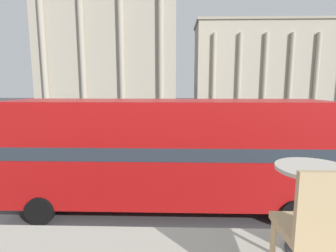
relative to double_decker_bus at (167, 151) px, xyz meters
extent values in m
cylinder|color=black|center=(4.20, 1.22, -1.80)|extent=(0.97, 0.22, 0.97)
cylinder|color=black|center=(4.20, -1.22, -1.80)|extent=(0.97, 0.22, 0.97)
cylinder|color=black|center=(-4.20, 1.22, -1.80)|extent=(0.97, 0.22, 0.97)
cylinder|color=black|center=(-4.20, -1.22, -1.80)|extent=(0.97, 0.22, 0.97)
cube|color=#B71414|center=(0.00, 0.00, -0.94)|extent=(11.20, 2.44, 1.72)
cube|color=#2D3842|center=(0.00, 0.00, 0.15)|extent=(10.97, 2.47, 0.45)
cube|color=#B71414|center=(0.00, 0.00, 1.10)|extent=(11.20, 2.44, 1.46)
cylinder|color=#2D2D30|center=(1.42, -7.28, 0.97)|extent=(0.36, 0.36, 0.02)
cylinder|color=#2D2D30|center=(1.42, -7.28, 1.32)|extent=(0.07, 0.07, 0.68)
cylinder|color=beige|center=(1.42, -7.28, 1.68)|extent=(0.60, 0.60, 0.03)
cylinder|color=tan|center=(1.01, -7.58, 1.18)|extent=(0.04, 0.04, 0.44)
cylinder|color=tan|center=(1.35, -7.58, 1.18)|extent=(0.04, 0.04, 0.44)
cube|color=tan|center=(1.18, -7.75, 1.43)|extent=(0.40, 0.40, 0.05)
cube|color=tan|center=(1.18, -7.93, 1.66)|extent=(0.40, 0.04, 0.42)
cube|color=#B2A893|center=(-11.08, 38.47, 10.16)|extent=(22.94, 11.76, 24.90)
cylinder|color=#B2A893|center=(-20.26, 32.14, 8.29)|extent=(0.90, 0.90, 21.17)
cylinder|color=#B2A893|center=(-14.14, 32.14, 8.29)|extent=(0.90, 0.90, 21.17)
cylinder|color=#B2A893|center=(-8.03, 32.14, 8.29)|extent=(0.90, 0.90, 21.17)
cylinder|color=#B2A893|center=(-1.91, 32.14, 8.29)|extent=(0.90, 0.90, 21.17)
cube|color=#B2A893|center=(21.56, 52.43, 6.76)|extent=(33.04, 10.68, 18.11)
cube|color=#A39984|center=(21.56, 52.43, 16.07)|extent=(33.64, 11.28, 0.50)
cylinder|color=#B2A893|center=(8.35, 46.63, 5.41)|extent=(0.90, 0.90, 15.39)
cylinder|color=#B2A893|center=(13.63, 46.63, 5.41)|extent=(0.90, 0.90, 15.39)
cylinder|color=#B2A893|center=(18.92, 46.63, 5.41)|extent=(0.90, 0.90, 15.39)
cylinder|color=#B2A893|center=(24.21, 46.63, 5.41)|extent=(0.90, 0.90, 15.39)
cylinder|color=#B2A893|center=(29.49, 46.63, 5.41)|extent=(0.90, 0.90, 15.39)
cylinder|color=black|center=(4.16, 2.84, -0.39)|extent=(0.12, 0.12, 3.80)
cube|color=black|center=(4.34, 2.84, 1.06)|extent=(0.20, 0.24, 0.70)
sphere|color=green|center=(4.45, 2.84, 1.21)|extent=(0.14, 0.14, 0.14)
cylinder|color=black|center=(-5.59, 9.88, -0.65)|extent=(0.12, 0.12, 3.28)
cube|color=black|center=(-5.41, 9.88, 0.54)|extent=(0.20, 0.24, 0.70)
sphere|color=green|center=(-5.30, 9.88, 0.69)|extent=(0.14, 0.14, 0.14)
cylinder|color=#282B33|center=(6.84, 9.16, -1.86)|extent=(0.14, 0.14, 0.86)
cylinder|color=#282B33|center=(7.02, 9.16, -1.86)|extent=(0.14, 0.14, 0.86)
cylinder|color=yellow|center=(6.93, 9.16, -1.08)|extent=(0.32, 0.32, 0.68)
sphere|color=tan|center=(6.93, 9.16, -0.63)|extent=(0.23, 0.23, 0.23)
cylinder|color=#282B33|center=(8.38, 11.79, -1.87)|extent=(0.14, 0.14, 0.84)
cylinder|color=#282B33|center=(8.56, 11.79, -1.87)|extent=(0.14, 0.14, 0.84)
cylinder|color=black|center=(8.47, 11.79, -1.12)|extent=(0.32, 0.32, 0.67)
sphere|color=tan|center=(8.47, 11.79, -0.67)|extent=(0.23, 0.23, 0.23)
camera|label=1|loc=(0.32, -9.31, 2.33)|focal=28.00mm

